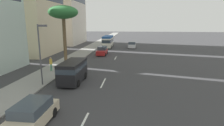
{
  "coord_description": "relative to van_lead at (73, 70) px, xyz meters",
  "views": [
    {
      "loc": [
        -5.19,
        -3.03,
        6.32
      ],
      "look_at": [
        16.68,
        -0.58,
        1.48
      ],
      "focal_mm": 29.48,
      "sensor_mm": 36.0,
      "label": 1
    }
  ],
  "objects": [
    {
      "name": "palm_tree",
      "position": [
        8.57,
        3.99,
        6.33
      ],
      "size": [
        4.37,
        4.37,
        8.67
      ],
      "color": "brown",
      "rests_on": "sidewalk_right"
    },
    {
      "name": "pedestrian_near_lamp",
      "position": [
        3.8,
        4.22,
        -0.18
      ],
      "size": [
        0.37,
        0.39,
        1.79
      ],
      "rotation": [
        0.0,
        0.0,
        5.39
      ],
      "color": "#4C8C66",
      "rests_on": "sidewalk_right"
    },
    {
      "name": "lane_stripe_near",
      "position": [
        -8.29,
        -3.26,
        -1.32
      ],
      "size": [
        3.2,
        0.16,
        0.01
      ],
      "primitive_type": "cube",
      "color": "silver",
      "rests_on": "ground_plane"
    },
    {
      "name": "lane_stripe_far",
      "position": [
        14.4,
        -3.26,
        -1.32
      ],
      "size": [
        3.2,
        0.16,
        0.01
      ],
      "primitive_type": "cube",
      "color": "silver",
      "rests_on": "ground_plane"
    },
    {
      "name": "car_fifth",
      "position": [
        17.46,
        -0.28,
        -0.52
      ],
      "size": [
        4.34,
        1.79,
        1.71
      ],
      "rotation": [
        0.0,
        0.0,
        3.14
      ],
      "color": "#A51E1E",
      "rests_on": "ground_plane"
    },
    {
      "name": "ground_plane",
      "position": [
        18.18,
        -3.26,
        -1.32
      ],
      "size": [
        198.0,
        198.0,
        0.0
      ],
      "primitive_type": "plane",
      "color": "#38383A"
    },
    {
      "name": "lane_stripe_mid",
      "position": [
        0.08,
        -3.26,
        -1.32
      ],
      "size": [
        3.2,
        0.16,
        0.01
      ],
      "primitive_type": "cube",
      "color": "silver",
      "rests_on": "ground_plane"
    },
    {
      "name": "street_lamp",
      "position": [
        -1.53,
        2.64,
        2.62
      ],
      "size": [
        0.24,
        0.97,
        6.04
      ],
      "color": "#4C4C51",
      "rests_on": "sidewalk_right"
    },
    {
      "name": "minibus_third",
      "position": [
        28.62,
        0.05,
        0.32
      ],
      "size": [
        6.81,
        2.29,
        2.99
      ],
      "rotation": [
        0.0,
        0.0,
        3.14
      ],
      "color": "silver",
      "rests_on": "ground_plane"
    },
    {
      "name": "car_fourth",
      "position": [
        -8.78,
        -0.18,
        -0.59
      ],
      "size": [
        4.56,
        1.9,
        1.53
      ],
      "rotation": [
        0.0,
        0.0,
        3.14
      ],
      "color": "beige",
      "rests_on": "ground_plane"
    },
    {
      "name": "van_lead",
      "position": [
        0.0,
        0.0,
        0.0
      ],
      "size": [
        4.77,
        2.1,
        2.31
      ],
      "rotation": [
        0.0,
        0.0,
        3.14
      ],
      "color": "black",
      "rests_on": "ground_plane"
    },
    {
      "name": "car_second",
      "position": [
        28.49,
        -6.13,
        -0.55
      ],
      "size": [
        4.22,
        1.91,
        1.64
      ],
      "color": "silver",
      "rests_on": "ground_plane"
    },
    {
      "name": "sidewalk_right",
      "position": [
        18.18,
        4.25,
        -1.25
      ],
      "size": [
        162.0,
        3.77,
        0.15
      ],
      "primitive_type": "cube",
      "color": "gray",
      "rests_on": "ground_plane"
    }
  ]
}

